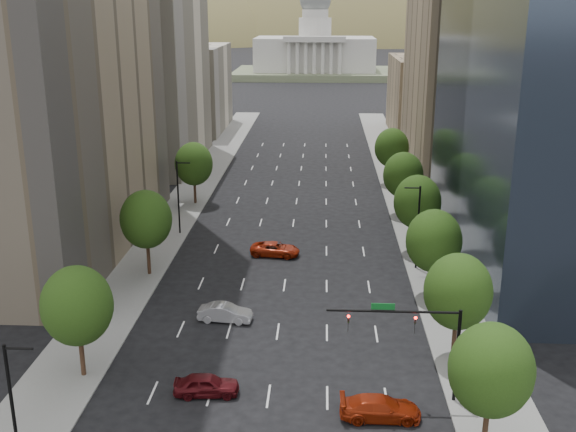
% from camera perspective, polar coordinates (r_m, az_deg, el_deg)
% --- Properties ---
extents(sidewalk_left, '(6.00, 200.00, 0.15)m').
position_cam_1_polar(sidewalk_left, '(79.38, -11.13, -2.57)').
color(sidewalk_left, slate).
rests_on(sidewalk_left, ground).
extents(sidewalk_right, '(6.00, 200.00, 0.15)m').
position_cam_1_polar(sidewalk_right, '(77.97, 11.59, -2.97)').
color(sidewalk_right, slate).
rests_on(sidewalk_right, ground).
extents(midrise_cream_left, '(14.00, 30.00, 35.00)m').
position_cam_1_polar(midrise_cream_left, '(119.16, -11.19, 12.61)').
color(midrise_cream_left, beige).
rests_on(midrise_cream_left, ground).
extents(filler_left, '(14.00, 26.00, 18.00)m').
position_cam_1_polar(filler_left, '(152.08, -8.02, 10.51)').
color(filler_left, beige).
rests_on(filler_left, ground).
extents(parking_tan_right, '(14.00, 30.00, 30.00)m').
position_cam_1_polar(parking_tan_right, '(114.93, 13.96, 11.02)').
color(parking_tan_right, '#8C7759').
rests_on(parking_tan_right, ground).
extents(filler_right, '(14.00, 26.00, 16.00)m').
position_cam_1_polar(filler_right, '(148.07, 11.43, 9.76)').
color(filler_right, '#8C7759').
rests_on(filler_right, ground).
extents(tree_right_0, '(5.20, 5.20, 8.39)m').
position_cam_1_polar(tree_right_0, '(44.20, 16.59, -12.23)').
color(tree_right_0, '#382316').
rests_on(tree_right_0, ground).
extents(tree_right_1, '(5.20, 5.20, 8.75)m').
position_cam_1_polar(tree_right_1, '(53.67, 13.99, -6.14)').
color(tree_right_1, '#382316').
rests_on(tree_right_1, ground).
extents(tree_right_2, '(5.20, 5.20, 8.61)m').
position_cam_1_polar(tree_right_2, '(64.73, 12.07, -2.04)').
color(tree_right_2, '#382316').
rests_on(tree_right_2, ground).
extents(tree_right_3, '(5.20, 5.20, 8.89)m').
position_cam_1_polar(tree_right_3, '(75.96, 10.74, 1.16)').
color(tree_right_3, '#382316').
rests_on(tree_right_3, ground).
extents(tree_right_4, '(5.20, 5.20, 8.46)m').
position_cam_1_polar(tree_right_4, '(89.49, 9.59, 3.39)').
color(tree_right_4, '#382316').
rests_on(tree_right_4, ground).
extents(tree_right_5, '(5.20, 5.20, 8.75)m').
position_cam_1_polar(tree_right_5, '(104.95, 8.65, 5.65)').
color(tree_right_5, '#382316').
rests_on(tree_right_5, ground).
extents(tree_left_0, '(5.20, 5.20, 8.75)m').
position_cam_1_polar(tree_left_0, '(52.07, -17.19, -7.17)').
color(tree_left_0, '#382316').
rests_on(tree_left_0, ground).
extents(tree_left_1, '(5.20, 5.20, 8.97)m').
position_cam_1_polar(tree_left_1, '(69.82, -11.76, -0.28)').
color(tree_left_1, '#382316').
rests_on(tree_left_1, ground).
extents(tree_left_2, '(5.20, 5.20, 8.68)m').
position_cam_1_polar(tree_left_2, '(94.38, -7.87, 4.33)').
color(tree_left_2, '#382316').
rests_on(tree_left_2, ground).
extents(streetlight_rn, '(1.70, 0.20, 9.00)m').
position_cam_1_polar(streetlight_rn, '(71.45, 10.75, -0.75)').
color(streetlight_rn, black).
rests_on(streetlight_rn, ground).
extents(streetlight_ls, '(1.70, 0.20, 9.00)m').
position_cam_1_polar(streetlight_ls, '(42.55, -21.88, -14.90)').
color(streetlight_ls, black).
rests_on(streetlight_ls, ground).
extents(streetlight_ln, '(1.70, 0.20, 9.00)m').
position_cam_1_polar(streetlight_ln, '(82.12, -9.11, 1.71)').
color(streetlight_ln, black).
rests_on(streetlight_ln, ground).
extents(traffic_signal, '(9.12, 0.40, 7.38)m').
position_cam_1_polar(traffic_signal, '(47.96, 11.13, -9.63)').
color(traffic_signal, black).
rests_on(traffic_signal, ground).
extents(capitol, '(60.00, 40.00, 35.20)m').
position_cam_1_polar(capitol, '(262.67, 2.25, 13.38)').
color(capitol, '#596647').
rests_on(capitol, ground).
extents(foothills, '(720.00, 413.00, 263.00)m').
position_cam_1_polar(foothills, '(615.88, 5.97, 11.25)').
color(foothills, brown).
rests_on(foothills, ground).
extents(car_red_near, '(5.48, 2.32, 1.58)m').
position_cam_1_polar(car_red_near, '(47.83, 7.71, -15.58)').
color(car_red_near, maroon).
rests_on(car_red_near, ground).
extents(car_maroon, '(4.77, 2.24, 1.58)m').
position_cam_1_polar(car_maroon, '(50.22, -6.82, -13.80)').
color(car_maroon, '#450B0F').
rests_on(car_maroon, ground).
extents(car_silver, '(4.85, 2.06, 1.55)m').
position_cam_1_polar(car_silver, '(60.55, -5.27, -8.05)').
color(car_silver, '#A8A8AE').
rests_on(car_silver, ground).
extents(car_red_far, '(5.68, 3.15, 1.50)m').
position_cam_1_polar(car_red_far, '(75.34, -1.08, -2.78)').
color(car_red_far, '#99210B').
rests_on(car_red_far, ground).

